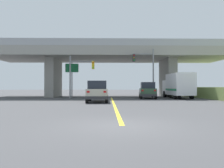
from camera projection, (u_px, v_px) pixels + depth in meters
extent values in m
plane|color=#424244|center=(111.00, 97.00, 33.10)|extent=(160.00, 160.00, 0.00)
cube|color=gray|center=(111.00, 55.00, 33.18)|extent=(33.82, 9.54, 1.21)
cube|color=gray|center=(54.00, 78.00, 32.96)|extent=(1.24, 5.73, 5.52)
cube|color=gray|center=(167.00, 78.00, 33.31)|extent=(1.24, 5.73, 5.52)
cube|color=#9EA0A5|center=(112.00, 42.00, 28.57)|extent=(33.82, 0.20, 0.90)
cube|color=#9EA0A5|center=(111.00, 53.00, 37.81)|extent=(33.82, 0.20, 0.90)
cube|color=yellow|center=(114.00, 104.00, 19.52)|extent=(0.20, 22.23, 0.01)
cube|color=#B7B29E|center=(98.00, 94.00, 21.69)|extent=(1.93, 4.57, 0.90)
cube|color=#1E232D|center=(98.00, 85.00, 21.35)|extent=(1.70, 2.51, 0.76)
cube|color=#2D2D30|center=(97.00, 98.00, 19.45)|extent=(1.97, 0.20, 0.28)
cube|color=red|center=(88.00, 92.00, 19.37)|extent=(0.24, 0.06, 0.16)
cube|color=red|center=(105.00, 92.00, 19.40)|extent=(0.24, 0.06, 0.16)
cylinder|color=black|center=(90.00, 97.00, 23.40)|extent=(0.26, 0.72, 0.72)
cylinder|color=black|center=(107.00, 97.00, 23.43)|extent=(0.26, 0.72, 0.72)
cylinder|color=black|center=(87.00, 99.00, 19.93)|extent=(0.26, 0.72, 0.72)
cylinder|color=black|center=(107.00, 99.00, 19.96)|extent=(0.26, 0.72, 0.72)
cube|color=#2D4C33|center=(147.00, 92.00, 28.21)|extent=(2.35, 4.65, 0.90)
cube|color=#1E232D|center=(148.00, 85.00, 27.88)|extent=(1.91, 2.62, 0.76)
cube|color=#2D2D30|center=(149.00, 95.00, 26.02)|extent=(1.94, 0.40, 0.28)
cube|color=red|center=(143.00, 91.00, 26.02)|extent=(0.24, 0.08, 0.16)
cube|color=red|center=(155.00, 91.00, 25.90)|extent=(0.24, 0.08, 0.16)
cylinder|color=black|center=(140.00, 95.00, 29.95)|extent=(0.33, 0.74, 0.72)
cylinder|color=black|center=(153.00, 95.00, 29.81)|extent=(0.33, 0.74, 0.72)
cylinder|color=black|center=(141.00, 96.00, 26.59)|extent=(0.33, 0.74, 0.72)
cylinder|color=black|center=(156.00, 96.00, 26.45)|extent=(0.33, 0.74, 0.72)
cube|color=silver|center=(172.00, 87.00, 31.04)|extent=(2.20, 2.00, 1.90)
cube|color=silver|center=(180.00, 84.00, 27.67)|extent=(2.31, 4.76, 2.65)
cube|color=#197F4C|center=(180.00, 90.00, 27.66)|extent=(2.33, 4.67, 0.24)
cylinder|color=black|center=(165.00, 94.00, 31.01)|extent=(0.30, 0.90, 0.90)
cylinder|color=black|center=(179.00, 94.00, 31.05)|extent=(0.30, 0.90, 0.90)
cylinder|color=black|center=(175.00, 95.00, 26.44)|extent=(0.30, 0.90, 0.90)
cylinder|color=black|center=(192.00, 95.00, 26.48)|extent=(0.30, 0.90, 0.90)
cylinder|color=slate|center=(153.00, 74.00, 27.89)|extent=(0.18, 0.18, 6.19)
cylinder|color=slate|center=(144.00, 54.00, 27.89)|extent=(2.42, 0.12, 0.12)
cube|color=#232326|center=(134.00, 58.00, 27.86)|extent=(0.32, 0.26, 0.96)
sphere|color=red|center=(134.00, 55.00, 27.72)|extent=(0.16, 0.16, 0.16)
sphere|color=gold|center=(134.00, 58.00, 27.71)|extent=(0.16, 0.16, 0.16)
sphere|color=green|center=(134.00, 60.00, 27.71)|extent=(0.16, 0.16, 0.16)
cylinder|color=slate|center=(70.00, 77.00, 27.88)|extent=(0.18, 0.18, 5.29)
cylinder|color=slate|center=(82.00, 61.00, 27.93)|extent=(2.85, 0.12, 0.12)
cube|color=gold|center=(93.00, 65.00, 27.96)|extent=(0.32, 0.26, 0.96)
sphere|color=red|center=(93.00, 63.00, 27.81)|extent=(0.16, 0.16, 0.16)
sphere|color=gold|center=(93.00, 65.00, 27.81)|extent=(0.16, 0.16, 0.16)
sphere|color=green|center=(93.00, 68.00, 27.80)|extent=(0.16, 0.16, 0.16)
cylinder|color=#56595E|center=(72.00, 80.00, 31.28)|extent=(0.14, 0.14, 4.86)
cube|color=#146638|center=(72.00, 68.00, 31.24)|extent=(1.78, 0.08, 1.15)
cube|color=white|center=(72.00, 68.00, 31.23)|extent=(1.86, 0.04, 1.23)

